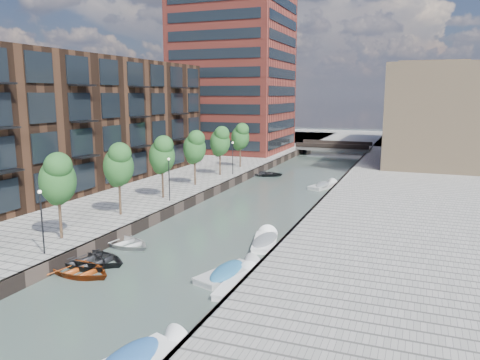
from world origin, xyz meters
The scene contains 30 objects.
water centered at (0.00, 40.00, 0.00)m, with size 300.00×300.00×0.00m, color #38473F.
quay_left centered at (-36.00, 40.00, 0.50)m, with size 60.00×140.00×1.00m, color gray.
quay_right centered at (16.00, 40.00, 0.50)m, with size 20.00×140.00×1.00m, color gray.
quay_wall_left centered at (-6.10, 40.00, 0.50)m, with size 0.25×140.00×1.00m, color #332823.
quay_wall_right centered at (6.10, 40.00, 0.50)m, with size 0.25×140.00×1.00m, color #332823.
far_closure centered at (0.00, 100.00, 0.50)m, with size 80.00×40.00×1.00m, color gray.
apartment_block centered at (-20.00, 30.00, 8.00)m, with size 8.00×38.00×14.00m, color black.
tower centered at (-17.00, 65.00, 16.00)m, with size 18.00×18.00×30.00m, color maroon.
tan_block_near centered at (16.00, 62.00, 8.00)m, with size 12.00×25.00×14.00m, color #9E8261.
tan_block_far centered at (16.00, 88.00, 9.00)m, with size 12.00×20.00×16.00m, color #9E8261.
bridge centered at (0.00, 72.00, 1.39)m, with size 13.00×6.00×1.30m.
tree_1 centered at (-8.50, 11.00, 5.31)m, with size 2.50×2.50×5.95m.
tree_2 centered at (-8.50, 18.00, 5.31)m, with size 2.50×2.50×5.95m.
tree_3 centered at (-8.50, 25.00, 5.31)m, with size 2.50×2.50×5.95m.
tree_4 centered at (-8.50, 32.00, 5.31)m, with size 2.50×2.50×5.95m.
tree_5 centered at (-8.50, 39.00, 5.31)m, with size 2.50×2.50×5.95m.
tree_6 centered at (-8.50, 46.00, 5.31)m, with size 2.50×2.50×5.95m.
lamp_0 centered at (-7.20, 8.00, 3.51)m, with size 0.24×0.24×4.12m.
lamp_1 centered at (-7.20, 24.00, 3.51)m, with size 0.24×0.24×4.12m.
lamp_2 centered at (-7.20, 40.00, 3.51)m, with size 0.24×0.24×4.12m.
sloop_0 centered at (-5.03, 9.93, 0.00)m, with size 3.65×5.12×1.06m, color black.
sloop_1 centered at (-5.40, 9.33, 0.00)m, with size 3.51×4.91×1.02m, color black.
sloop_2 centered at (-4.59, 8.00, 0.00)m, with size 3.49×4.89×1.01m, color #963910.
sloop_3 centered at (-5.05, 13.61, 0.00)m, with size 3.32×4.64×0.96m, color silver.
sloop_4 centered at (-4.82, 45.91, 0.00)m, with size 3.50×4.90×1.01m, color black.
motorboat_1 centered at (4.34, 17.91, 0.19)m, with size 2.64×4.95×1.57m.
motorboat_2 centered at (5.38, 10.07, 0.09)m, with size 1.68×4.52×1.49m.
motorboat_3 centered at (4.33, 11.23, 0.19)m, with size 3.05×4.95×1.56m.
motorboat_4 centered at (4.30, 40.73, 0.19)m, with size 2.98×4.89×1.54m.
car centered at (11.92, 65.56, 1.65)m, with size 1.53×3.81×1.30m, color #B9BCBF.
Camera 1 is at (14.62, -13.99, 10.97)m, focal length 35.00 mm.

